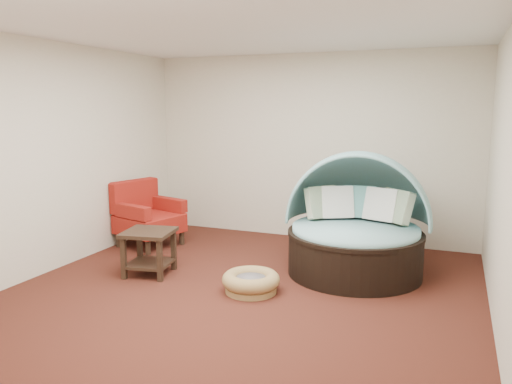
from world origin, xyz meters
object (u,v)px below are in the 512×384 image
at_px(canopy_daybed, 357,217).
at_px(side_table, 149,246).
at_px(red_armchair, 147,216).
at_px(pet_basket, 251,282).

distance_m(canopy_daybed, side_table, 2.54).
relative_size(red_armchair, side_table, 1.51).
distance_m(red_armchair, side_table, 1.35).
bearing_deg(side_table, red_armchair, 125.06).
bearing_deg(side_table, pet_basket, -3.83).
xyz_separation_m(canopy_daybed, red_armchair, (-3.07, 0.06, -0.25)).
height_order(red_armchair, side_table, red_armchair).
xyz_separation_m(canopy_daybed, side_table, (-2.30, -1.04, -0.34)).
distance_m(pet_basket, side_table, 1.39).
xyz_separation_m(pet_basket, red_armchair, (-2.14, 1.19, 0.32)).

